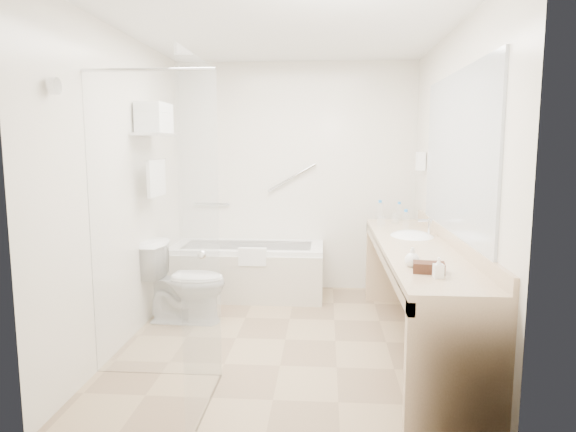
# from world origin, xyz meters

# --- Properties ---
(floor) EXTENTS (3.20, 3.20, 0.00)m
(floor) POSITION_xyz_m (0.00, 0.00, 0.00)
(floor) COLOR tan
(floor) RESTS_ON ground
(ceiling) EXTENTS (2.60, 3.20, 0.10)m
(ceiling) POSITION_xyz_m (0.00, 0.00, 2.50)
(ceiling) COLOR white
(ceiling) RESTS_ON wall_back
(wall_back) EXTENTS (2.60, 0.10, 2.50)m
(wall_back) POSITION_xyz_m (0.00, 1.60, 1.25)
(wall_back) COLOR silver
(wall_back) RESTS_ON ground
(wall_front) EXTENTS (2.60, 0.10, 2.50)m
(wall_front) POSITION_xyz_m (0.00, -1.60, 1.25)
(wall_front) COLOR silver
(wall_front) RESTS_ON ground
(wall_left) EXTENTS (0.10, 3.20, 2.50)m
(wall_left) POSITION_xyz_m (-1.30, 0.00, 1.25)
(wall_left) COLOR silver
(wall_left) RESTS_ON ground
(wall_right) EXTENTS (0.10, 3.20, 2.50)m
(wall_right) POSITION_xyz_m (1.30, 0.00, 1.25)
(wall_right) COLOR silver
(wall_right) RESTS_ON ground
(bathtub) EXTENTS (1.60, 0.73, 0.59)m
(bathtub) POSITION_xyz_m (-0.50, 1.24, 0.28)
(bathtub) COLOR white
(bathtub) RESTS_ON floor
(grab_bar_short) EXTENTS (0.40, 0.03, 0.03)m
(grab_bar_short) POSITION_xyz_m (-0.95, 1.56, 0.95)
(grab_bar_short) COLOR silver
(grab_bar_short) RESTS_ON wall_back
(grab_bar_long) EXTENTS (0.53, 0.03, 0.33)m
(grab_bar_long) POSITION_xyz_m (-0.05, 1.56, 1.25)
(grab_bar_long) COLOR silver
(grab_bar_long) RESTS_ON wall_back
(shower_enclosure) EXTENTS (0.96, 0.91, 2.11)m
(shower_enclosure) POSITION_xyz_m (-0.63, -0.93, 1.07)
(shower_enclosure) COLOR silver
(shower_enclosure) RESTS_ON floor
(towel_shelf) EXTENTS (0.24, 0.55, 0.81)m
(towel_shelf) POSITION_xyz_m (-1.17, 0.35, 1.75)
(towel_shelf) COLOR silver
(towel_shelf) RESTS_ON wall_left
(vanity_counter) EXTENTS (0.55, 2.70, 0.95)m
(vanity_counter) POSITION_xyz_m (1.02, -0.15, 0.64)
(vanity_counter) COLOR #CDAE88
(vanity_counter) RESTS_ON floor
(sink) EXTENTS (0.40, 0.52, 0.14)m
(sink) POSITION_xyz_m (1.05, 0.25, 0.82)
(sink) COLOR white
(sink) RESTS_ON vanity_counter
(faucet) EXTENTS (0.03, 0.03, 0.14)m
(faucet) POSITION_xyz_m (1.20, 0.25, 0.93)
(faucet) COLOR silver
(faucet) RESTS_ON vanity_counter
(mirror) EXTENTS (0.02, 2.00, 1.20)m
(mirror) POSITION_xyz_m (1.29, -0.15, 1.55)
(mirror) COLOR #AFB5BC
(mirror) RESTS_ON wall_right
(hairdryer_unit) EXTENTS (0.08, 0.10, 0.18)m
(hairdryer_unit) POSITION_xyz_m (1.25, 1.05, 1.45)
(hairdryer_unit) COLOR white
(hairdryer_unit) RESTS_ON wall_right
(toilet) EXTENTS (0.77, 0.45, 0.73)m
(toilet) POSITION_xyz_m (-0.95, 0.39, 0.37)
(toilet) COLOR white
(toilet) RESTS_ON floor
(amenity_basket) EXTENTS (0.20, 0.15, 0.06)m
(amenity_basket) POSITION_xyz_m (0.95, -1.01, 0.88)
(amenity_basket) COLOR #452718
(amenity_basket) RESTS_ON vanity_counter
(soap_bottle_a) EXTENTS (0.06, 0.13, 0.06)m
(soap_bottle_a) POSITION_xyz_m (0.98, -1.14, 0.88)
(soap_bottle_a) COLOR white
(soap_bottle_a) RESTS_ON vanity_counter
(soap_bottle_b) EXTENTS (0.12, 0.14, 0.10)m
(soap_bottle_b) POSITION_xyz_m (0.87, -0.87, 0.90)
(soap_bottle_b) COLOR white
(soap_bottle_b) RESTS_ON vanity_counter
(water_bottle_left) EXTENTS (0.06, 0.06, 0.19)m
(water_bottle_left) POSITION_xyz_m (1.06, 1.10, 0.94)
(water_bottle_left) COLOR silver
(water_bottle_left) RESTS_ON vanity_counter
(water_bottle_mid) EXTENTS (0.06, 0.06, 0.21)m
(water_bottle_mid) POSITION_xyz_m (0.87, 1.10, 0.95)
(water_bottle_mid) COLOR silver
(water_bottle_mid) RESTS_ON vanity_counter
(water_bottle_right) EXTENTS (0.06, 0.06, 0.19)m
(water_bottle_right) POSITION_xyz_m (1.04, 0.50, 0.94)
(water_bottle_right) COLOR silver
(water_bottle_right) RESTS_ON vanity_counter
(drinking_glass_near) EXTENTS (0.09, 0.09, 0.10)m
(drinking_glass_near) POSITION_xyz_m (1.00, 0.92, 0.90)
(drinking_glass_near) COLOR silver
(drinking_glass_near) RESTS_ON vanity_counter
(drinking_glass_far) EXTENTS (0.09, 0.09, 0.10)m
(drinking_glass_far) POSITION_xyz_m (0.85, 0.73, 0.90)
(drinking_glass_far) COLOR silver
(drinking_glass_far) RESTS_ON vanity_counter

